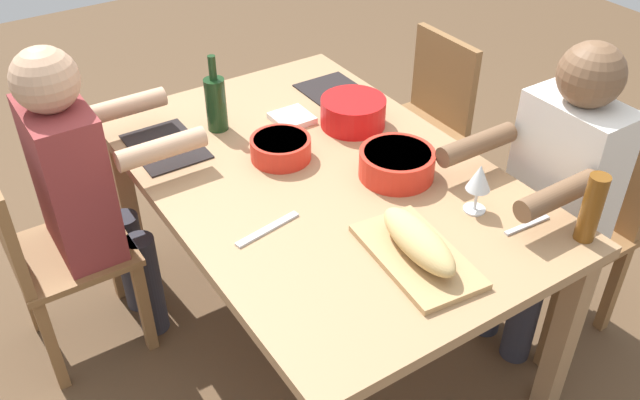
# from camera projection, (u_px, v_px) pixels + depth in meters

# --- Properties ---
(ground_plane) EXTENTS (8.00, 8.00, 0.00)m
(ground_plane) POSITION_uv_depth(u_px,v_px,m) (320.00, 327.00, 2.74)
(ground_plane) COLOR brown
(dining_table) EXTENTS (1.60, 1.06, 0.74)m
(dining_table) POSITION_uv_depth(u_px,v_px,m) (320.00, 193.00, 2.35)
(dining_table) COLOR #A87F56
(dining_table) RESTS_ON ground_plane
(chair_far_right) EXTENTS (0.40, 0.40, 0.85)m
(chair_far_right) POSITION_uv_depth(u_px,v_px,m) (578.00, 217.00, 2.53)
(chair_far_right) COLOR olive
(chair_far_right) RESTS_ON ground_plane
(diner_far_right) EXTENTS (0.41, 0.53, 1.20)m
(diner_far_right) POSITION_uv_depth(u_px,v_px,m) (556.00, 185.00, 2.32)
(diner_far_right) COLOR #2D2D38
(diner_far_right) RESTS_ON ground_plane
(chair_far_left) EXTENTS (0.40, 0.40, 0.85)m
(chair_far_left) POSITION_uv_depth(u_px,v_px,m) (423.00, 118.00, 3.12)
(chair_far_left) COLOR olive
(chair_far_left) RESTS_ON ground_plane
(chair_near_left) EXTENTS (0.40, 0.40, 0.85)m
(chair_near_left) POSITION_uv_depth(u_px,v_px,m) (46.00, 250.00, 2.37)
(chair_near_left) COLOR olive
(chair_near_left) RESTS_ON ground_plane
(diner_near_left) EXTENTS (0.41, 0.53, 1.20)m
(diner_near_left) POSITION_uv_depth(u_px,v_px,m) (85.00, 183.00, 2.33)
(diner_near_left) COLOR #2D2D38
(diner_near_left) RESTS_ON ground_plane
(serving_bowl_pasta) EXTENTS (0.24, 0.24, 0.11)m
(serving_bowl_pasta) POSITION_uv_depth(u_px,v_px,m) (353.00, 111.00, 2.52)
(serving_bowl_pasta) COLOR red
(serving_bowl_pasta) RESTS_ON dining_table
(serving_bowl_fruit) EXTENTS (0.21, 0.21, 0.08)m
(serving_bowl_fruit) POSITION_uv_depth(u_px,v_px,m) (281.00, 147.00, 2.35)
(serving_bowl_fruit) COLOR red
(serving_bowl_fruit) RESTS_ON dining_table
(serving_bowl_salad) EXTENTS (0.25, 0.25, 0.09)m
(serving_bowl_salad) POSITION_uv_depth(u_px,v_px,m) (397.00, 162.00, 2.26)
(serving_bowl_salad) COLOR red
(serving_bowl_salad) RESTS_ON dining_table
(cutting_board) EXTENTS (0.42, 0.26, 0.02)m
(cutting_board) POSITION_uv_depth(u_px,v_px,m) (417.00, 256.00, 1.94)
(cutting_board) COLOR tan
(cutting_board) RESTS_ON dining_table
(bread_loaf) EXTENTS (0.33, 0.14, 0.09)m
(bread_loaf) POSITION_uv_depth(u_px,v_px,m) (418.00, 241.00, 1.91)
(bread_loaf) COLOR tan
(bread_loaf) RESTS_ON cutting_board
(wine_bottle) EXTENTS (0.08, 0.08, 0.29)m
(wine_bottle) POSITION_uv_depth(u_px,v_px,m) (216.00, 102.00, 2.47)
(wine_bottle) COLOR #193819
(wine_bottle) RESTS_ON dining_table
(beer_bottle) EXTENTS (0.06, 0.06, 0.22)m
(beer_bottle) POSITION_uv_depth(u_px,v_px,m) (592.00, 208.00, 1.96)
(beer_bottle) COLOR brown
(beer_bottle) RESTS_ON dining_table
(wine_glass) EXTENTS (0.08, 0.08, 0.17)m
(wine_glass) POSITION_uv_depth(u_px,v_px,m) (479.00, 179.00, 2.07)
(wine_glass) COLOR silver
(wine_glass) RESTS_ON dining_table
(fork_far_right) EXTENTS (0.03, 0.17, 0.01)m
(fork_far_right) POSITION_uv_depth(u_px,v_px,m) (527.00, 225.00, 2.07)
(fork_far_right) COLOR silver
(fork_far_right) RESTS_ON dining_table
(placemat_far_left) EXTENTS (0.32, 0.23, 0.01)m
(placemat_far_left) POSITION_uv_depth(u_px,v_px,m) (337.00, 93.00, 2.76)
(placemat_far_left) COLOR black
(placemat_far_left) RESTS_ON dining_table
(placemat_near_left) EXTENTS (0.32, 0.23, 0.01)m
(placemat_near_left) POSITION_uv_depth(u_px,v_px,m) (165.00, 146.00, 2.43)
(placemat_near_left) COLOR black
(placemat_near_left) RESTS_ON dining_table
(carving_knife) EXTENTS (0.06, 0.23, 0.01)m
(carving_knife) POSITION_uv_depth(u_px,v_px,m) (268.00, 229.00, 2.05)
(carving_knife) COLOR silver
(carving_knife) RESTS_ON dining_table
(napkin_stack) EXTENTS (0.14, 0.14, 0.02)m
(napkin_stack) POSITION_uv_depth(u_px,v_px,m) (292.00, 118.00, 2.58)
(napkin_stack) COLOR white
(napkin_stack) RESTS_ON dining_table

